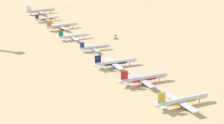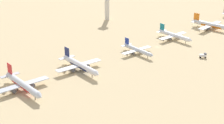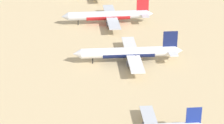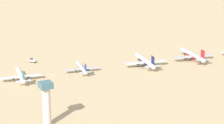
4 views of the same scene
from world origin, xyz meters
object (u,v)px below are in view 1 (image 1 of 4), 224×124
at_px(parked_jet_6, 47,19).
at_px(parked_jet_7, 40,11).
at_px(parked_jet_5, 62,26).
at_px(parked_jet_3, 94,47).
at_px(parked_jet_2, 115,62).
at_px(parked_jet_4, 73,36).
at_px(service_truck, 115,37).
at_px(parked_jet_0, 182,101).
at_px(parked_jet_1, 143,79).

relative_size(parked_jet_6, parked_jet_7, 0.80).
bearing_deg(parked_jet_5, parked_jet_6, 84.75).
bearing_deg(parked_jet_6, parked_jet_3, -97.48).
distance_m(parked_jet_2, parked_jet_4, 105.44).
xyz_separation_m(parked_jet_2, service_truck, (56.30, 80.37, -2.28)).
distance_m(parked_jet_0, parked_jet_2, 98.36).
bearing_deg(parked_jet_1, parked_jet_4, 82.49).
distance_m(parked_jet_5, service_truck, 79.43).
xyz_separation_m(parked_jet_1, parked_jet_3, (16.42, 101.53, -1.04)).
relative_size(parked_jet_1, parked_jet_4, 1.18).
bearing_deg(parked_jet_2, parked_jet_7, 79.97).
distance_m(parked_jet_3, parked_jet_5, 100.95).
height_order(parked_jet_4, parked_jet_7, parked_jet_7).
bearing_deg(parked_jet_7, parked_jet_0, -98.85).
bearing_deg(parked_jet_0, parked_jet_7, 81.15).
xyz_separation_m(parked_jet_3, parked_jet_6, (19.85, 151.24, 0.15)).
height_order(parked_jet_5, service_truck, parked_jet_5).
xyz_separation_m(parked_jet_0, parked_jet_3, (21.48, 152.10, -1.13)).
xyz_separation_m(parked_jet_6, parked_jet_7, (13.58, 49.12, 0.89)).
xyz_separation_m(parked_jet_0, parked_jet_5, (36.61, 251.91, -0.19)).
distance_m(parked_jet_1, parked_jet_7, 305.98).
bearing_deg(service_truck, parked_jet_0, -110.37).
bearing_deg(parked_jet_2, parked_jet_3, 77.93).
xyz_separation_m(parked_jet_0, parked_jet_6, (41.33, 303.35, -0.98)).
height_order(parked_jet_5, parked_jet_6, parked_jet_5).
xyz_separation_m(parked_jet_1, service_truck, (61.13, 127.65, -2.41)).
bearing_deg(parked_jet_1, parked_jet_2, 84.17).
xyz_separation_m(parked_jet_0, parked_jet_1, (5.06, 50.58, -0.09)).
height_order(parked_jet_2, service_truck, parked_jet_2).
distance_m(parked_jet_4, parked_jet_6, 102.45).
height_order(parked_jet_2, parked_jet_6, parked_jet_2).
relative_size(parked_jet_5, parked_jet_7, 0.98).
height_order(parked_jet_4, parked_jet_6, parked_jet_4).
height_order(parked_jet_7, service_truck, parked_jet_7).
xyz_separation_m(parked_jet_3, parked_jet_5, (15.12, 99.81, 0.94)).
bearing_deg(parked_jet_5, parked_jet_1, -98.90).
bearing_deg(parked_jet_1, parked_jet_7, 80.62).
bearing_deg(parked_jet_1, parked_jet_3, 80.81).
height_order(parked_jet_6, service_truck, parked_jet_6).
relative_size(parked_jet_1, parked_jet_5, 1.02).
relative_size(parked_jet_1, parked_jet_3, 1.32).
height_order(parked_jet_5, parked_jet_7, parked_jet_7).
bearing_deg(service_truck, parked_jet_3, -149.70).
distance_m(parked_jet_0, parked_jet_6, 306.15).
relative_size(parked_jet_1, parked_jet_7, 1.00).
relative_size(parked_jet_2, parked_jet_6, 1.21).
distance_m(parked_jet_4, parked_jet_5, 51.04).
bearing_deg(parked_jet_2, parked_jet_4, 81.74).
relative_size(parked_jet_4, parked_jet_7, 0.85).
height_order(parked_jet_1, parked_jet_5, parked_jet_1).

